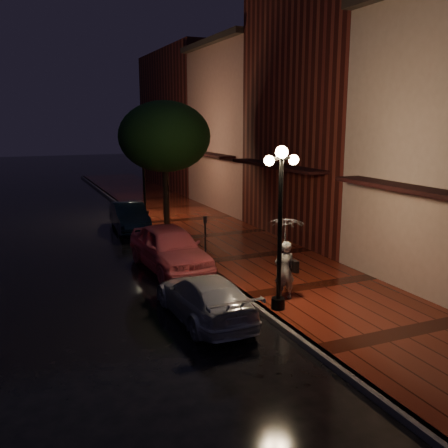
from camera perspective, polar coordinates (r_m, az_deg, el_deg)
name	(u,v)px	position (r m, az deg, el deg)	size (l,w,h in m)	color
ground	(200,266)	(17.78, -2.76, -4.82)	(120.00, 120.00, 0.00)	black
sidewalk	(257,257)	(18.63, 3.74, -3.81)	(4.50, 60.00, 0.15)	#4E180D
curb	(200,264)	(17.76, -2.77, -4.59)	(0.25, 60.00, 0.15)	#595451
storefront_mid	(337,110)	(22.14, 12.79, 12.61)	(5.00, 8.00, 11.00)	#511914
storefront_far	(252,130)	(29.02, 3.26, 10.66)	(5.00, 8.00, 9.00)	#8C5951
storefront_extra	(193,121)	(38.22, -3.57, 11.69)	(5.00, 12.00, 10.00)	#511914
streetlamp_near	(280,219)	(12.89, 6.43, 0.60)	(0.96, 0.36, 4.31)	black
streetlamp_far	(144,170)	(25.87, -9.15, 6.17)	(0.96, 0.36, 4.31)	black
street_tree	(165,139)	(22.93, -6.77, 9.64)	(4.16, 4.16, 5.80)	black
pink_car	(170,248)	(17.29, -6.23, -2.71)	(1.82, 4.53, 1.55)	#E35D68
navy_car	(129,217)	(23.68, -10.76, 0.82)	(1.37, 3.94, 1.30)	black
silver_car	(204,297)	(13.06, -2.25, -8.39)	(1.63, 4.01, 1.16)	#AFB0B7
woman_with_umbrella	(285,246)	(13.84, 7.02, -2.48)	(0.97, 0.99, 2.34)	silver
parking_meter	(205,231)	(18.45, -2.16, -0.86)	(0.16, 0.15, 1.47)	black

